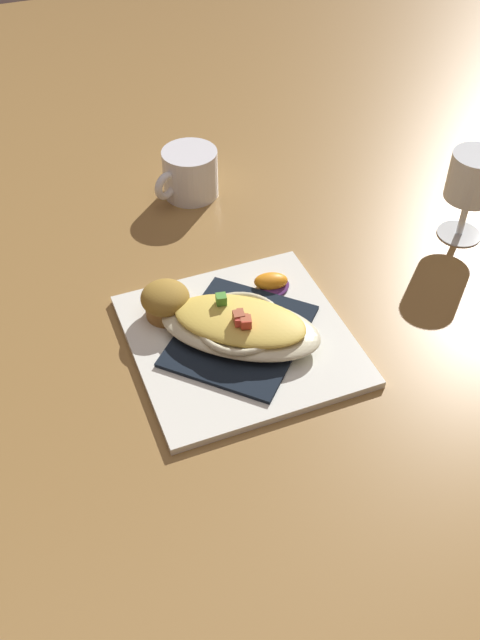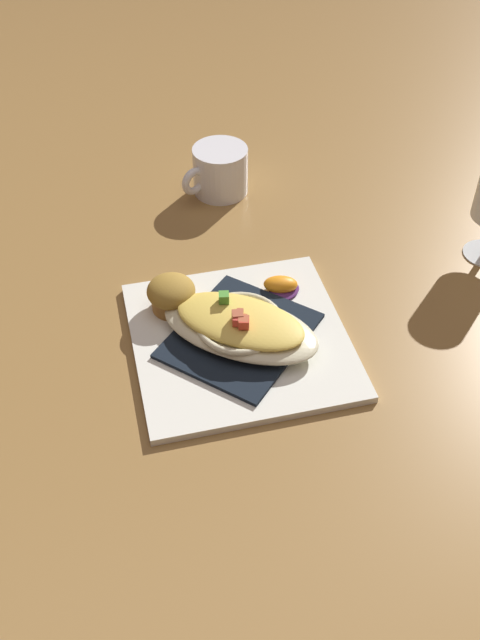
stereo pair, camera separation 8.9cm
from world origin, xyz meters
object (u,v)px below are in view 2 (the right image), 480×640
Objects in this scene: muffin at (171,294)px; gratin_dish at (240,325)px; square_plate at (240,340)px; coffee_mug at (220,173)px; orange_garnish at (282,286)px.

gratin_dish is at bearing -134.47° from muffin.
square_plate is at bearing -37.25° from gratin_dish.
gratin_dish is 0.11m from muffin.
coffee_mug is at bearing -7.56° from gratin_dish.
muffin is at bearing 45.59° from square_plate.
coffee_mug reaches higher than orange_garnish.
muffin reaches higher than orange_garnish.
muffin is 0.58× the size of coffee_mug.
orange_garnish is (-0.00, -0.15, -0.02)m from muffin.
gratin_dish is at bearing 134.63° from orange_garnish.
muffin reaches higher than square_plate.
square_plate is 4.25× the size of muffin.
orange_garnish is at bearing -173.85° from coffee_mug.
gratin_dish is at bearing 172.44° from coffee_mug.
orange_garnish is (0.07, -0.08, -0.01)m from gratin_dish.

